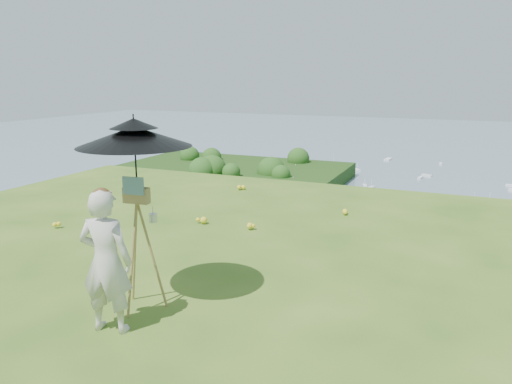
% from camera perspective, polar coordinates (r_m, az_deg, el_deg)
% --- Properties ---
extents(ground, '(14.00, 14.00, 0.00)m').
position_cam_1_polar(ground, '(7.56, -9.04, -9.12)').
color(ground, '#365E1A').
rests_on(ground, ground).
extents(shoreline_tier, '(170.00, 28.00, 8.00)m').
position_cam_1_polar(shoreline_tier, '(89.80, 19.01, -13.31)').
color(shoreline_tier, gray).
rests_on(shoreline_tier, bay_water).
extents(bay_water, '(700.00, 700.00, 0.00)m').
position_cam_1_polar(bay_water, '(248.65, 22.17, 3.59)').
color(bay_water, gray).
rests_on(bay_water, ground).
extents(peninsula, '(90.00, 60.00, 12.00)m').
position_cam_1_polar(peninsula, '(181.95, -2.79, 2.99)').
color(peninsula, '#1A380F').
rests_on(peninsula, bay_water).
extents(slope_trees, '(110.00, 50.00, 6.00)m').
position_cam_1_polar(slope_trees, '(44.76, 16.74, -10.99)').
color(slope_trees, '#204C17').
rests_on(slope_trees, forest_slope).
extents(harbor_town, '(110.00, 22.00, 5.00)m').
position_cam_1_polar(harbor_town, '(87.19, 19.32, -9.47)').
color(harbor_town, silver).
rests_on(harbor_town, shoreline_tier).
extents(moored_boats, '(140.00, 140.00, 0.70)m').
position_cam_1_polar(moored_boats, '(171.60, 17.27, 0.21)').
color(moored_boats, white).
rests_on(moored_boats, bay_water).
extents(wildflowers, '(10.00, 10.50, 0.12)m').
position_cam_1_polar(wildflowers, '(7.73, -8.06, -8.08)').
color(wildflowers, yellow).
rests_on(wildflowers, ground).
extents(painter, '(0.67, 0.51, 1.66)m').
position_cam_1_polar(painter, '(5.83, -16.77, -7.62)').
color(painter, beige).
rests_on(painter, ground).
extents(field_easel, '(0.71, 0.71, 1.69)m').
position_cam_1_polar(field_easel, '(6.28, -13.21, -5.78)').
color(field_easel, olive).
rests_on(field_easel, ground).
extents(sun_umbrella, '(1.52, 1.52, 1.02)m').
position_cam_1_polar(sun_umbrella, '(6.05, -13.61, 3.83)').
color(sun_umbrella, black).
rests_on(sun_umbrella, field_easel).
extents(painter_cap, '(0.25, 0.29, 0.10)m').
position_cam_1_polar(painter_cap, '(5.61, -17.29, -0.11)').
color(painter_cap, '#CA6F76').
rests_on(painter_cap, painter).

